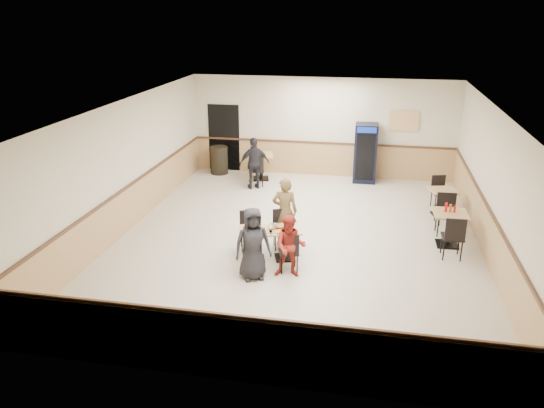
% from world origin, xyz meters
% --- Properties ---
extents(ground, '(10.00, 10.00, 0.00)m').
position_xyz_m(ground, '(0.00, 0.00, 0.00)').
color(ground, beige).
rests_on(ground, ground).
extents(room_shell, '(10.00, 10.00, 10.00)m').
position_xyz_m(room_shell, '(1.78, 2.55, 0.58)').
color(room_shell, silver).
rests_on(room_shell, ground).
extents(main_table, '(1.39, 0.97, 0.67)m').
position_xyz_m(main_table, '(-0.42, -1.14, 0.45)').
color(main_table, black).
rests_on(main_table, ground).
extents(main_chairs, '(1.49, 1.73, 0.85)m').
position_xyz_m(main_chairs, '(-0.46, -1.15, 0.43)').
color(main_chairs, black).
rests_on(main_chairs, ground).
extents(diner_woman_left, '(0.83, 0.72, 1.44)m').
position_xyz_m(diner_woman_left, '(-0.58, -1.98, 0.72)').
color(diner_woman_left, black).
rests_on(diner_woman_left, ground).
extents(diner_woman_right, '(0.65, 0.53, 1.26)m').
position_xyz_m(diner_woman_right, '(0.11, -1.78, 0.63)').
color(diner_woman_right, maroon).
rests_on(diner_woman_right, ground).
extents(diner_man_opposite, '(0.58, 0.41, 1.51)m').
position_xyz_m(diner_man_opposite, '(-0.25, -0.29, 0.76)').
color(diner_man_opposite, brown).
rests_on(diner_man_opposite, ground).
extents(lone_diner, '(0.94, 0.73, 1.49)m').
position_xyz_m(lone_diner, '(-1.74, 3.32, 0.74)').
color(lone_diner, black).
rests_on(lone_diner, ground).
extents(tabletop_clutter, '(1.11, 0.76, 0.12)m').
position_xyz_m(tabletop_clutter, '(-0.35, -1.17, 0.70)').
color(tabletop_clutter, '#B42D0C').
rests_on(tabletop_clutter, main_table).
extents(side_table_near, '(0.74, 0.74, 0.77)m').
position_xyz_m(side_table_near, '(3.28, 0.28, 0.51)').
color(side_table_near, black).
rests_on(side_table_near, ground).
extents(side_table_near_chair_south, '(0.46, 0.46, 0.97)m').
position_xyz_m(side_table_near_chair_south, '(3.28, -0.34, 0.49)').
color(side_table_near_chair_south, black).
rests_on(side_table_near_chair_south, ground).
extents(side_table_near_chair_north, '(0.46, 0.46, 0.97)m').
position_xyz_m(side_table_near_chair_north, '(3.28, 0.89, 0.49)').
color(side_table_near_chair_north, black).
rests_on(side_table_near_chair_north, ground).
extents(side_table_far, '(0.77, 0.77, 0.68)m').
position_xyz_m(side_table_far, '(3.33, 2.12, 0.45)').
color(side_table_far, black).
rests_on(side_table_far, ground).
extents(side_table_far_chair_south, '(0.49, 0.49, 0.86)m').
position_xyz_m(side_table_far_chair_south, '(3.33, 1.57, 0.43)').
color(side_table_far_chair_south, black).
rests_on(side_table_far_chair_south, ground).
extents(side_table_far_chair_north, '(0.49, 0.49, 0.86)m').
position_xyz_m(side_table_far_chair_north, '(3.33, 2.66, 0.43)').
color(side_table_far_chair_north, black).
rests_on(side_table_far_chair_north, ground).
extents(condiment_caddy, '(0.23, 0.06, 0.20)m').
position_xyz_m(condiment_caddy, '(3.25, 0.33, 0.85)').
color(condiment_caddy, '#BC0E0D').
rests_on(condiment_caddy, side_table_near).
extents(back_table, '(0.87, 0.87, 0.78)m').
position_xyz_m(back_table, '(-1.74, 4.20, 0.52)').
color(back_table, black).
rests_on(back_table, ground).
extents(back_table_chair_lone, '(0.55, 0.55, 0.98)m').
position_xyz_m(back_table_chair_lone, '(-1.74, 3.58, 0.49)').
color(back_table_chair_lone, black).
rests_on(back_table_chair_lone, ground).
extents(pepsi_cooler, '(0.67, 0.68, 1.74)m').
position_xyz_m(pepsi_cooler, '(1.35, 4.59, 0.87)').
color(pepsi_cooler, black).
rests_on(pepsi_cooler, ground).
extents(trash_bin, '(0.55, 0.55, 0.86)m').
position_xyz_m(trash_bin, '(-3.16, 4.55, 0.43)').
color(trash_bin, black).
rests_on(trash_bin, ground).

